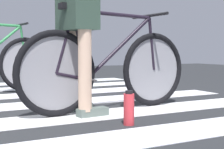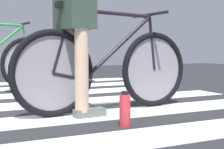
# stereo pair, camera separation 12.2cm
# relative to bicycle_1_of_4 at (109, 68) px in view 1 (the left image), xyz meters

# --- Properties ---
(bicycle_1_of_4) EXTENTS (1.73, 0.52, 0.93)m
(bicycle_1_of_4) POSITION_rel_bicycle_1_of_4_xyz_m (0.00, 0.00, 0.00)
(bicycle_1_of_4) COLOR black
(bicycle_1_of_4) RESTS_ON ground
(cyclist_1_of_4) EXTENTS (0.34, 0.43, 0.99)m
(cyclist_1_of_4) POSITION_rel_bicycle_1_of_4_xyz_m (-0.31, -0.03, 0.26)
(cyclist_1_of_4) COLOR beige
(cyclist_1_of_4) RESTS_ON ground
(water_bottle) EXTENTS (0.08, 0.08, 0.25)m
(water_bottle) POSITION_rel_bicycle_1_of_4_xyz_m (-0.13, -0.57, -0.26)
(water_bottle) COLOR red
(water_bottle) RESTS_ON ground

